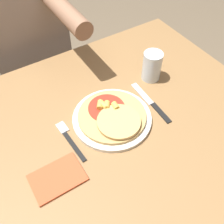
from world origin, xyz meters
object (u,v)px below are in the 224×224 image
Objects in this scene: fork at (69,138)px; person_diner at (27,37)px; knife at (151,103)px; plate at (112,118)px; drinking_glass at (152,66)px; pizza at (113,116)px; dining_table at (125,142)px.

fork is 0.63m from person_diner.
knife is 0.17× the size of person_diner.
drinking_glass reaches higher than plate.
pizza is 0.16m from fork.
knife is 1.93× the size of drinking_glass.
drinking_glass is (0.08, 0.11, 0.05)m from knife.
dining_table is 0.17m from knife.
fork and knife have the same top height.
dining_table is 0.80× the size of person_diner.
pizza is at bearing -83.39° from person_diner.
plate reaches higher than dining_table.
knife is (0.32, -0.02, 0.00)m from fork.
pizza is 1.05× the size of knife.
person_diner is (-0.07, 0.63, -0.02)m from pizza.
drinking_glass is at bearing -59.09° from person_diner.
plate reaches higher than fork.
plate is at bearing -2.18° from fork.
fork is at bearing 177.82° from plate.
fork is at bearing -97.94° from person_diner.
dining_table is 8.96× the size of drinking_glass.
plate is at bearing 89.96° from pizza.
plate is 0.21× the size of person_diner.
knife is at bearing -2.50° from pizza.
plate reaches higher than knife.
knife is at bearing -3.14° from fork.
pizza is (-0.03, 0.04, 0.14)m from dining_table.
knife is 0.68m from person_diner.
pizza is at bearing -156.63° from drinking_glass.
person_diner reaches higher than plate.
drinking_glass is at bearing 13.17° from fork.
drinking_glass reaches higher than fork.
drinking_glass is (0.24, 0.10, 0.05)m from plate.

